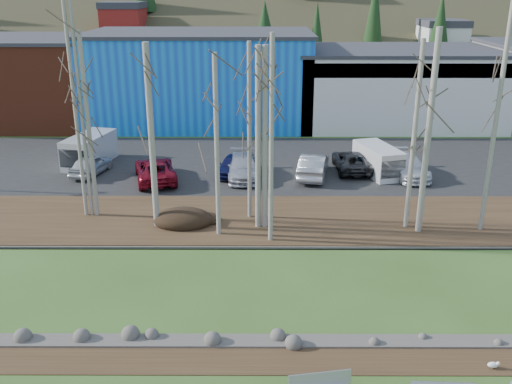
{
  "coord_description": "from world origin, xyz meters",
  "views": [
    {
      "loc": [
        -0.66,
        -14.53,
        12.26
      ],
      "look_at": [
        -0.76,
        12.26,
        2.5
      ],
      "focal_mm": 40.0,
      "sensor_mm": 36.0,
      "label": 1
    }
  ],
  "objects_px": {
    "car_2": "(243,167)",
    "van_grey": "(88,150)",
    "car_0": "(91,165)",
    "car_3": "(233,165)",
    "car_5": "(352,161)",
    "car_4": "(313,166)",
    "seagull": "(493,365)",
    "van_white": "(379,161)",
    "car_6": "(407,166)",
    "car_1": "(155,170)"
  },
  "relations": [
    {
      "from": "car_0",
      "to": "car_1",
      "type": "xyz_separation_m",
      "value": [
        4.61,
        -1.3,
        0.06
      ]
    },
    {
      "from": "car_6",
      "to": "van_grey",
      "type": "xyz_separation_m",
      "value": [
        -22.05,
        2.48,
        0.32
      ]
    },
    {
      "from": "car_2",
      "to": "van_grey",
      "type": "bearing_deg",
      "value": 163.06
    },
    {
      "from": "seagull",
      "to": "car_5",
      "type": "relative_size",
      "value": 0.09
    },
    {
      "from": "van_white",
      "to": "van_grey",
      "type": "relative_size",
      "value": 0.92
    },
    {
      "from": "car_6",
      "to": "van_grey",
      "type": "distance_m",
      "value": 22.19
    },
    {
      "from": "car_5",
      "to": "car_3",
      "type": "bearing_deg",
      "value": 5.71
    },
    {
      "from": "car_1",
      "to": "car_2",
      "type": "bearing_deg",
      "value": 172.32
    },
    {
      "from": "car_5",
      "to": "van_white",
      "type": "xyz_separation_m",
      "value": [
        1.71,
        -0.92,
        0.28
      ]
    },
    {
      "from": "car_0",
      "to": "car_3",
      "type": "relative_size",
      "value": 1.02
    },
    {
      "from": "seagull",
      "to": "car_6",
      "type": "height_order",
      "value": "car_6"
    },
    {
      "from": "car_3",
      "to": "car_5",
      "type": "xyz_separation_m",
      "value": [
        8.19,
        0.97,
        0.01
      ]
    },
    {
      "from": "car_2",
      "to": "seagull",
      "type": "bearing_deg",
      "value": -68.74
    },
    {
      "from": "car_4",
      "to": "car_6",
      "type": "relative_size",
      "value": 0.96
    },
    {
      "from": "car_2",
      "to": "van_grey",
      "type": "distance_m",
      "value": 11.44
    },
    {
      "from": "car_6",
      "to": "car_2",
      "type": "bearing_deg",
      "value": 175.31
    },
    {
      "from": "car_4",
      "to": "car_6",
      "type": "xyz_separation_m",
      "value": [
        6.27,
        0.2,
        -0.06
      ]
    },
    {
      "from": "seagull",
      "to": "car_2",
      "type": "xyz_separation_m",
      "value": [
        -8.97,
        20.06,
        0.69
      ]
    },
    {
      "from": "car_5",
      "to": "car_0",
      "type": "bearing_deg",
      "value": 1.97
    },
    {
      "from": "car_4",
      "to": "van_white",
      "type": "height_order",
      "value": "van_white"
    },
    {
      "from": "car_2",
      "to": "car_6",
      "type": "xyz_separation_m",
      "value": [
        10.96,
        0.31,
        -0.0
      ]
    },
    {
      "from": "car_4",
      "to": "car_3",
      "type": "bearing_deg",
      "value": 6.28
    },
    {
      "from": "car_1",
      "to": "car_3",
      "type": "xyz_separation_m",
      "value": [
        5.02,
        1.27,
        -0.07
      ]
    },
    {
      "from": "car_2",
      "to": "van_white",
      "type": "bearing_deg",
      "value": 1.12
    },
    {
      "from": "car_3",
      "to": "car_4",
      "type": "height_order",
      "value": "car_4"
    },
    {
      "from": "car_3",
      "to": "van_white",
      "type": "height_order",
      "value": "van_white"
    },
    {
      "from": "car_2",
      "to": "car_5",
      "type": "height_order",
      "value": "car_2"
    },
    {
      "from": "car_3",
      "to": "van_white",
      "type": "bearing_deg",
      "value": 13.43
    },
    {
      "from": "seagull",
      "to": "car_6",
      "type": "xyz_separation_m",
      "value": [
        1.99,
        20.37,
        0.69
      ]
    },
    {
      "from": "van_white",
      "to": "car_2",
      "type": "bearing_deg",
      "value": 168.3
    },
    {
      "from": "car_2",
      "to": "car_4",
      "type": "relative_size",
      "value": 1.05
    },
    {
      "from": "car_1",
      "to": "car_5",
      "type": "xyz_separation_m",
      "value": [
        13.21,
        2.23,
        -0.06
      ]
    },
    {
      "from": "car_4",
      "to": "van_grey",
      "type": "xyz_separation_m",
      "value": [
        -15.78,
        2.68,
        0.26
      ]
    },
    {
      "from": "car_3",
      "to": "van_white",
      "type": "distance_m",
      "value": 9.9
    },
    {
      "from": "car_3",
      "to": "car_4",
      "type": "xyz_separation_m",
      "value": [
        5.41,
        -0.48,
        0.13
      ]
    },
    {
      "from": "car_1",
      "to": "car_3",
      "type": "distance_m",
      "value": 5.18
    },
    {
      "from": "car_2",
      "to": "car_4",
      "type": "xyz_separation_m",
      "value": [
        4.69,
        0.11,
        0.06
      ]
    },
    {
      "from": "car_1",
      "to": "car_2",
      "type": "distance_m",
      "value": 5.79
    },
    {
      "from": "car_6",
      "to": "van_grey",
      "type": "bearing_deg",
      "value": 167.28
    },
    {
      "from": "car_1",
      "to": "van_white",
      "type": "bearing_deg",
      "value": 170.6
    },
    {
      "from": "seagull",
      "to": "car_5",
      "type": "height_order",
      "value": "car_5"
    },
    {
      "from": "car_1",
      "to": "van_white",
      "type": "distance_m",
      "value": 14.98
    },
    {
      "from": "car_4",
      "to": "van_white",
      "type": "xyz_separation_m",
      "value": [
        4.49,
        0.52,
        0.17
      ]
    },
    {
      "from": "seagull",
      "to": "van_white",
      "type": "xyz_separation_m",
      "value": [
        0.21,
        20.7,
        0.92
      ]
    },
    {
      "from": "seagull",
      "to": "car_4",
      "type": "height_order",
      "value": "car_4"
    },
    {
      "from": "car_0",
      "to": "car_3",
      "type": "distance_m",
      "value": 9.63
    },
    {
      "from": "seagull",
      "to": "car_3",
      "type": "bearing_deg",
      "value": 128.36
    },
    {
      "from": "car_4",
      "to": "car_6",
      "type": "height_order",
      "value": "car_4"
    },
    {
      "from": "car_0",
      "to": "car_5",
      "type": "height_order",
      "value": "car_5"
    },
    {
      "from": "car_1",
      "to": "car_4",
      "type": "relative_size",
      "value": 1.1
    }
  ]
}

